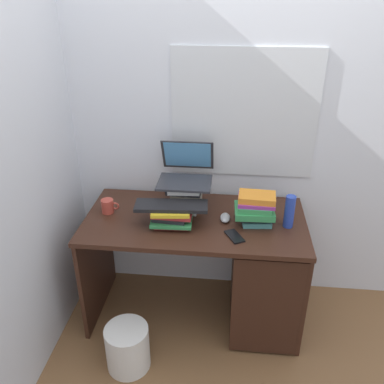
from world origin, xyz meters
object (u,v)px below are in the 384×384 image
object	(u,v)px
computer_mouse	(225,217)
mug	(108,206)
keyboard	(171,206)
book_stack_side	(256,208)
desk	(247,270)
water_bottle	(289,212)
laptop	(186,171)
cell_phone	(234,236)
book_stack_tall	(185,197)
book_stack_keyboard_riser	(171,216)
wastebasket	(128,347)

from	to	relation	value
computer_mouse	mug	bearing A→B (deg)	178.50
keyboard	mug	xyz separation A→B (m)	(-0.41, 0.10, -0.08)
book_stack_side	desk	bearing A→B (deg)	-141.40
keyboard	water_bottle	xyz separation A→B (m)	(0.68, 0.05, -0.03)
laptop	keyboard	bearing A→B (deg)	-103.24
laptop	water_bottle	xyz separation A→B (m)	(0.62, -0.19, -0.14)
cell_phone	water_bottle	bearing A→B (deg)	-2.54
mug	cell_phone	size ratio (longest dim) A/B	0.82
book_stack_tall	laptop	distance (m)	0.16
computer_mouse	desk	bearing A→B (deg)	-10.46
book_stack_keyboard_riser	book_stack_side	size ratio (longest dim) A/B	1.02
book_stack_side	wastebasket	bearing A→B (deg)	-146.52
laptop	book_stack_side	bearing A→B (deg)	-21.92
desk	book_stack_tall	world-z (taller)	book_stack_tall
book_stack_keyboard_riser	water_bottle	world-z (taller)	water_bottle
mug	book_stack_tall	bearing A→B (deg)	8.75
wastebasket	book_stack_side	bearing A→B (deg)	33.48
desk	water_bottle	distance (m)	0.49
keyboard	wastebasket	world-z (taller)	keyboard
mug	book_stack_side	bearing A→B (deg)	-1.94
water_bottle	wastebasket	size ratio (longest dim) A/B	0.71
desk	book_stack_keyboard_riser	xyz separation A→B (m)	(-0.47, -0.06, 0.40)
desk	water_bottle	xyz separation A→B (m)	(0.21, -0.00, 0.44)
desk	book_stack_side	size ratio (longest dim) A/B	5.55
book_stack_keyboard_riser	mug	world-z (taller)	book_stack_keyboard_riser
keyboard	water_bottle	size ratio (longest dim) A/B	2.12
book_stack_tall	book_stack_keyboard_riser	xyz separation A→B (m)	(-0.06, -0.18, -0.04)
book_stack_tall	mug	distance (m)	0.48
book_stack_tall	laptop	xyz separation A→B (m)	(0.00, 0.07, 0.14)
mug	water_bottle	size ratio (longest dim) A/B	0.57
desk	mug	bearing A→B (deg)	176.91
book_stack_keyboard_riser	cell_phone	xyz separation A→B (m)	(0.37, -0.09, -0.05)
water_bottle	book_stack_keyboard_riser	bearing A→B (deg)	-175.54
desk	computer_mouse	distance (m)	0.39
book_stack_keyboard_riser	mug	xyz separation A→B (m)	(-0.41, 0.10, -0.02)
laptop	mug	bearing A→B (deg)	-163.14
desk	cell_phone	world-z (taller)	cell_phone
book_stack_tall	water_bottle	xyz separation A→B (m)	(0.62, -0.12, 0.00)
book_stack_keyboard_riser	mug	distance (m)	0.43
wastebasket	computer_mouse	bearing A→B (deg)	42.11
water_bottle	wastebasket	bearing A→B (deg)	-153.67
book_stack_side	mug	distance (m)	0.90
book_stack_keyboard_riser	cell_phone	size ratio (longest dim) A/B	1.81
keyboard	laptop	bearing A→B (deg)	72.90
laptop	water_bottle	bearing A→B (deg)	-17.36
book_stack_keyboard_riser	water_bottle	distance (m)	0.68
water_bottle	cell_phone	xyz separation A→B (m)	(-0.31, -0.15, -0.09)
book_stack_tall	cell_phone	world-z (taller)	book_stack_tall
book_stack_side	cell_phone	xyz separation A→B (m)	(-0.12, -0.17, -0.09)
cell_phone	wastebasket	distance (m)	0.90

